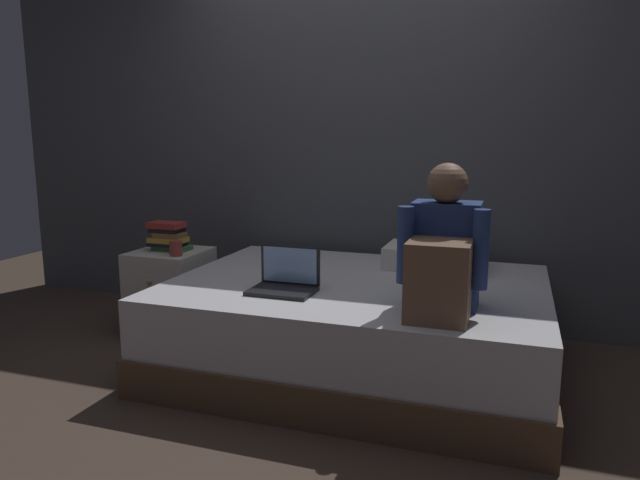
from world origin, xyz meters
TOP-DOWN VIEW (x-y plane):
  - ground_plane at (0.00, 0.00)m, footprint 8.00×8.00m
  - wall_back at (0.00, 1.20)m, footprint 5.60×0.10m
  - bed at (0.20, 0.30)m, footprint 2.00×1.50m
  - nightstand at (-1.10, 0.49)m, footprint 0.44×0.46m
  - person_sitting at (0.70, -0.10)m, footprint 0.39×0.44m
  - laptop at (-0.09, -0.01)m, footprint 0.32×0.23m
  - pillow at (0.55, 0.75)m, footprint 0.56×0.36m
  - book_stack at (-1.10, 0.49)m, footprint 0.25×0.17m
  - mug at (-0.97, 0.37)m, footprint 0.08×0.08m

SIDE VIEW (x-z plane):
  - ground_plane at x=0.00m, z-range 0.00..0.00m
  - bed at x=0.20m, z-range 0.00..0.49m
  - nightstand at x=-1.10m, z-range 0.00..0.54m
  - laptop at x=-0.09m, z-range 0.44..0.66m
  - pillow at x=0.55m, z-range 0.50..0.63m
  - mug at x=-0.97m, z-range 0.54..0.63m
  - book_stack at x=-1.10m, z-range 0.54..0.72m
  - person_sitting at x=0.70m, z-range 0.42..1.07m
  - wall_back at x=0.00m, z-range 0.00..2.70m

